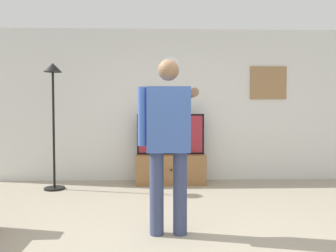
{
  "coord_description": "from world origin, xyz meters",
  "views": [
    {
      "loc": [
        -0.09,
        -2.94,
        1.23
      ],
      "look_at": [
        0.04,
        1.2,
        1.05
      ],
      "focal_mm": 34.86,
      "sensor_mm": 36.0,
      "label": 1
    }
  ],
  "objects_px": {
    "wall_clock": "(170,65)",
    "framed_picture": "(268,83)",
    "person_standing_nearer_lamp": "(168,136)",
    "tv_stand": "(171,169)",
    "television": "(171,134)",
    "floor_lamp": "(53,99)"
  },
  "relations": [
    {
      "from": "tv_stand",
      "to": "floor_lamp",
      "type": "height_order",
      "value": "floor_lamp"
    },
    {
      "from": "person_standing_nearer_lamp",
      "to": "floor_lamp",
      "type": "bearing_deg",
      "value": 131.9
    },
    {
      "from": "tv_stand",
      "to": "wall_clock",
      "type": "relative_size",
      "value": 3.65
    },
    {
      "from": "wall_clock",
      "to": "framed_picture",
      "type": "xyz_separation_m",
      "value": [
        1.77,
        0.0,
        -0.31
      ]
    },
    {
      "from": "floor_lamp",
      "to": "wall_clock",
      "type": "bearing_deg",
      "value": 19.01
    },
    {
      "from": "television",
      "to": "person_standing_nearer_lamp",
      "type": "relative_size",
      "value": 0.66
    },
    {
      "from": "framed_picture",
      "to": "tv_stand",
      "type": "bearing_deg",
      "value": -170.53
    },
    {
      "from": "tv_stand",
      "to": "person_standing_nearer_lamp",
      "type": "xyz_separation_m",
      "value": [
        -0.11,
        -2.3,
        0.74
      ]
    },
    {
      "from": "floor_lamp",
      "to": "framed_picture",
      "type": "bearing_deg",
      "value": 10.1
    },
    {
      "from": "television",
      "to": "tv_stand",
      "type": "bearing_deg",
      "value": -90.0
    },
    {
      "from": "framed_picture",
      "to": "wall_clock",
      "type": "bearing_deg",
      "value": -179.84
    },
    {
      "from": "wall_clock",
      "to": "framed_picture",
      "type": "bearing_deg",
      "value": 0.16
    },
    {
      "from": "television",
      "to": "floor_lamp",
      "type": "relative_size",
      "value": 0.58
    },
    {
      "from": "tv_stand",
      "to": "person_standing_nearer_lamp",
      "type": "height_order",
      "value": "person_standing_nearer_lamp"
    },
    {
      "from": "framed_picture",
      "to": "floor_lamp",
      "type": "height_order",
      "value": "framed_picture"
    },
    {
      "from": "television",
      "to": "framed_picture",
      "type": "bearing_deg",
      "value": 8.0
    },
    {
      "from": "framed_picture",
      "to": "floor_lamp",
      "type": "xyz_separation_m",
      "value": [
        -3.63,
        -0.65,
        -0.33
      ]
    },
    {
      "from": "wall_clock",
      "to": "person_standing_nearer_lamp",
      "type": "height_order",
      "value": "wall_clock"
    },
    {
      "from": "floor_lamp",
      "to": "person_standing_nearer_lamp",
      "type": "height_order",
      "value": "floor_lamp"
    },
    {
      "from": "television",
      "to": "wall_clock",
      "type": "distance_m",
      "value": 1.24
    },
    {
      "from": "tv_stand",
      "to": "television",
      "type": "xyz_separation_m",
      "value": [
        0.0,
        0.05,
        0.6
      ]
    },
    {
      "from": "wall_clock",
      "to": "person_standing_nearer_lamp",
      "type": "xyz_separation_m",
      "value": [
        -0.11,
        -2.59,
        -1.07
      ]
    }
  ]
}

